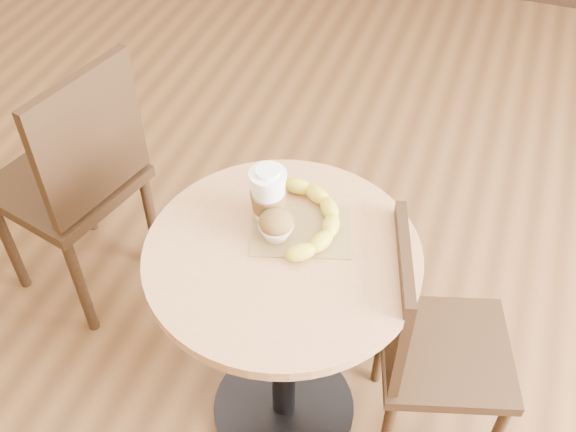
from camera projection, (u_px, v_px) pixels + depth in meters
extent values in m
plane|color=brown|center=(301.00, 382.00, 2.20)|extent=(7.00, 7.00, 0.00)
cylinder|color=black|center=(284.00, 407.00, 2.12)|extent=(0.44, 0.44, 0.02)
cylinder|color=black|center=(283.00, 341.00, 1.86)|extent=(0.07, 0.07, 0.72)
cylinder|color=tan|center=(282.00, 255.00, 1.61)|extent=(0.67, 0.67, 0.03)
cube|color=#301F11|center=(65.00, 182.00, 2.19)|extent=(0.50, 0.50, 0.04)
cylinder|color=#301F11|center=(81.00, 184.00, 2.53)|extent=(0.04, 0.04, 0.46)
cylinder|color=#301F11|center=(8.00, 241.00, 2.32)|extent=(0.04, 0.04, 0.46)
cylinder|color=#301F11|center=(152.00, 221.00, 2.39)|extent=(0.04, 0.04, 0.46)
cylinder|color=#301F11|center=(80.00, 285.00, 2.19)|extent=(0.04, 0.04, 0.46)
cube|color=#301F11|center=(90.00, 140.00, 1.94)|extent=(0.12, 0.39, 0.43)
cube|color=#301F11|center=(446.00, 352.00, 1.82)|extent=(0.43, 0.43, 0.03)
cylinder|color=#301F11|center=(478.00, 348.00, 2.06)|extent=(0.03, 0.03, 0.39)
cylinder|color=#301F11|center=(381.00, 344.00, 2.07)|extent=(0.03, 0.03, 0.39)
cube|color=#301F11|center=(397.00, 300.00, 1.67)|extent=(0.12, 0.32, 0.37)
cube|color=olive|center=(301.00, 230.00, 1.64)|extent=(0.28, 0.24, 0.00)
cylinder|color=white|center=(268.00, 175.00, 1.58)|extent=(0.09, 0.09, 0.01)
cylinder|color=white|center=(268.00, 172.00, 1.57)|extent=(0.06, 0.06, 0.01)
cylinder|color=#074624|center=(269.00, 213.00, 1.61)|extent=(0.03, 0.01, 0.03)
ellipsoid|color=brown|center=(276.00, 222.00, 1.59)|extent=(0.08, 0.08, 0.05)
ellipsoid|color=#FDF2CA|center=(276.00, 217.00, 1.58)|extent=(0.03, 0.03, 0.02)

